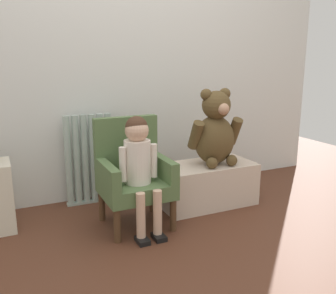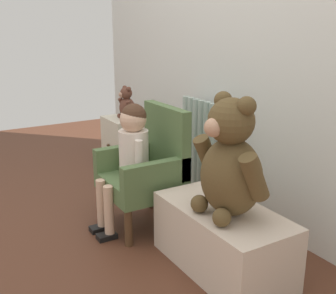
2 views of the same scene
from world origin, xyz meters
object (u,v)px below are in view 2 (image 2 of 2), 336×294
at_px(small_dresser, 125,145).
at_px(small_teddy_bear, 127,104).
at_px(large_teddy_bear, 230,163).
at_px(child_armchair, 148,169).
at_px(child_figure, 130,149).
at_px(low_bench, 222,239).
at_px(radiator, 198,150).

height_order(small_dresser, small_teddy_bear, small_teddy_bear).
bearing_deg(large_teddy_bear, child_armchair, -174.49).
height_order(large_teddy_bear, small_teddy_bear, large_teddy_bear).
height_order(child_figure, large_teddy_bear, large_teddy_bear).
height_order(low_bench, small_teddy_bear, small_teddy_bear).
bearing_deg(child_armchair, large_teddy_bear, 5.51).
distance_m(low_bench, large_teddy_bear, 0.41).
distance_m(child_armchair, small_teddy_bear, 0.96).
distance_m(child_armchair, low_bench, 0.65).
height_order(radiator, large_teddy_bear, large_teddy_bear).
height_order(child_figure, small_teddy_bear, child_figure).
relative_size(child_figure, low_bench, 1.04).
bearing_deg(radiator, large_teddy_bear, -26.17).
relative_size(radiator, child_figure, 0.92).
height_order(small_dresser, child_armchair, child_armchair).
distance_m(radiator, large_teddy_bear, 0.98).
xyz_separation_m(child_armchair, child_figure, (0.00, -0.12, 0.14)).
relative_size(child_armchair, small_teddy_bear, 2.80).
height_order(radiator, small_teddy_bear, small_teddy_bear).
xyz_separation_m(small_dresser, low_bench, (1.53, -0.20, -0.07)).
relative_size(child_figure, small_teddy_bear, 2.93).
relative_size(radiator, large_teddy_bear, 1.22).
bearing_deg(low_bench, large_teddy_bear, -15.27).
bearing_deg(child_figure, small_dresser, 156.60).
bearing_deg(radiator, small_teddy_bear, -164.46).
distance_m(child_armchair, large_teddy_bear, 0.71).
xyz_separation_m(child_armchair, large_teddy_bear, (0.67, 0.06, 0.22)).
bearing_deg(radiator, low_bench, -26.83).
distance_m(radiator, small_dresser, 0.77).
bearing_deg(large_teddy_bear, small_teddy_bear, 171.86).
xyz_separation_m(child_figure, small_teddy_bear, (-0.89, 0.40, 0.07)).
xyz_separation_m(child_figure, low_bench, (0.62, 0.19, -0.33)).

